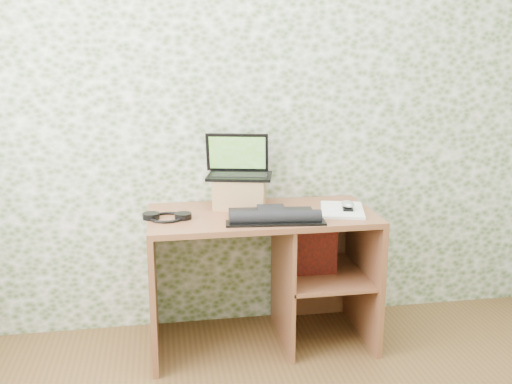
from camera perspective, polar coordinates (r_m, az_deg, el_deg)
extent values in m
plane|color=white|center=(3.24, -0.41, 8.78)|extent=(3.50, 0.00, 3.50)
cube|color=brown|center=(3.04, 0.55, -2.37)|extent=(1.20, 0.60, 0.03)
cube|color=brown|center=(3.13, -10.23, -9.45)|extent=(0.03, 0.60, 0.72)
cube|color=brown|center=(3.31, 10.64, -8.10)|extent=(0.03, 0.60, 0.72)
cube|color=brown|center=(3.19, 2.68, -8.75)|extent=(0.02, 0.56, 0.72)
cube|color=brown|center=(3.24, 6.75, -8.11)|extent=(0.46, 0.56, 0.02)
cube|color=brown|center=(3.51, 5.54, -6.70)|extent=(0.48, 0.02, 0.72)
cube|color=#A27F48|center=(3.14, -1.63, -0.02)|extent=(0.32, 0.29, 0.16)
cube|color=black|center=(3.12, -1.65, 1.60)|extent=(0.39, 0.31, 0.02)
cube|color=black|center=(3.11, -1.62, 1.74)|extent=(0.32, 0.20, 0.00)
cube|color=black|center=(3.20, -1.90, 3.98)|extent=(0.35, 0.14, 0.22)
cube|color=#325117|center=(3.19, -1.88, 3.93)|extent=(0.31, 0.11, 0.18)
cube|color=black|center=(2.95, 1.53, -2.24)|extent=(0.45, 0.20, 0.03)
cube|color=black|center=(2.95, 1.53, -2.05)|extent=(0.15, 0.15, 0.05)
cylinder|color=black|center=(2.84, 1.97, -2.53)|extent=(0.46, 0.11, 0.07)
cube|color=black|center=(2.84, 1.99, -3.11)|extent=(0.51, 0.15, 0.01)
torus|color=black|center=(2.96, -8.87, -2.53)|extent=(0.21, 0.21, 0.02)
cylinder|color=black|center=(2.98, -10.45, -2.38)|extent=(0.09, 0.09, 0.03)
cylinder|color=black|center=(2.95, -7.30, -2.40)|extent=(0.09, 0.09, 0.03)
cube|color=white|center=(3.10, 8.61, -1.79)|extent=(0.30, 0.37, 0.01)
ellipsoid|color=silver|center=(3.09, 9.17, -1.40)|extent=(0.09, 0.12, 0.03)
cylinder|color=black|center=(3.17, 8.99, -1.27)|extent=(0.07, 0.13, 0.01)
cube|color=maroon|center=(3.16, 5.63, -5.36)|extent=(0.27, 0.09, 0.32)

